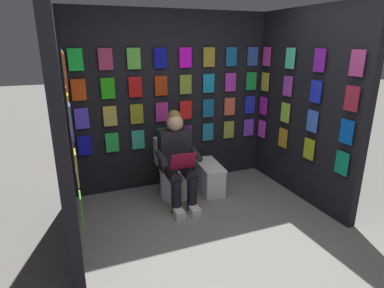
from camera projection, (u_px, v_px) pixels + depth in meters
name	position (u px, v px, depth m)	size (l,w,h in m)	color
ground_plane	(239.00, 258.00, 3.08)	(30.00, 30.00, 0.00)	gray
display_wall_back	(172.00, 101.00, 4.45)	(2.89, 0.14, 2.40)	black
display_wall_left	(304.00, 107.00, 4.07)	(0.14, 1.92, 2.40)	black
display_wall_right	(62.00, 128.00, 3.05)	(0.14, 1.92, 2.40)	black
toilet	(173.00, 172.00, 4.27)	(0.41, 0.56, 0.77)	white
person_reading	(177.00, 159.00, 3.98)	(0.54, 0.69, 1.19)	black
comic_longbox_near	(209.00, 177.00, 4.45)	(0.34, 0.65, 0.39)	white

